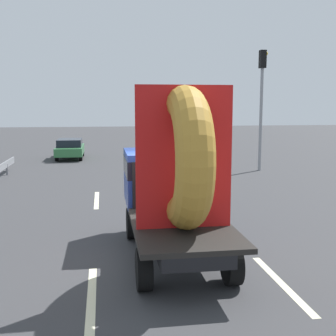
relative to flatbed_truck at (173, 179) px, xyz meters
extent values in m
plane|color=#38383A|center=(-0.27, 0.10, -1.77)|extent=(120.00, 120.00, 0.00)
cylinder|color=black|center=(-0.85, 1.36, -1.37)|extent=(0.28, 0.80, 0.80)
cylinder|color=black|center=(0.85, 1.36, -1.37)|extent=(0.28, 0.80, 0.80)
cylinder|color=black|center=(-0.85, -1.86, -1.37)|extent=(0.28, 0.80, 0.80)
cylinder|color=black|center=(0.85, -1.86, -1.37)|extent=(0.28, 0.80, 0.80)
cube|color=black|center=(0.00, -0.26, -0.96)|extent=(1.30, 5.15, 0.25)
cube|color=navy|center=(0.00, 1.36, -0.16)|extent=(2.00, 1.91, 1.35)
cube|color=black|center=(0.00, 1.31, 0.13)|extent=(2.02, 1.82, 0.44)
cube|color=black|center=(0.00, -1.22, -0.79)|extent=(2.00, 3.23, 0.10)
cube|color=black|center=(0.00, 0.35, -0.19)|extent=(1.80, 0.08, 1.10)
torus|color=#B7842D|center=(0.00, -1.37, 0.66)|extent=(0.71, 2.80, 2.80)
cube|color=red|center=(0.00, -1.37, 0.66)|extent=(1.90, 0.03, 2.80)
cylinder|color=black|center=(-4.37, 20.12, -1.47)|extent=(0.20, 0.59, 0.59)
cylinder|color=black|center=(-2.92, 20.12, -1.47)|extent=(0.20, 0.59, 0.59)
cylinder|color=black|center=(-4.37, 17.63, -1.47)|extent=(0.20, 0.59, 0.59)
cylinder|color=black|center=(-2.92, 17.63, -1.47)|extent=(0.20, 0.59, 0.59)
cube|color=#33723F|center=(-3.65, 18.87, -1.22)|extent=(1.67, 3.89, 0.51)
cube|color=black|center=(-3.65, 18.78, -0.73)|extent=(1.50, 2.18, 0.46)
cylinder|color=gray|center=(6.63, 12.14, 0.88)|extent=(0.16, 0.16, 5.31)
cube|color=black|center=(6.63, 12.14, 3.99)|extent=(0.30, 0.36, 0.90)
sphere|color=yellow|center=(6.80, 12.14, 4.27)|extent=(0.20, 0.20, 0.20)
cylinder|color=slate|center=(-6.27, 12.54, -1.49)|extent=(0.10, 0.10, 0.55)
cube|color=beige|center=(-1.82, -2.12, -1.77)|extent=(0.16, 2.92, 0.01)
cube|color=beige|center=(-1.82, 6.13, -1.77)|extent=(0.16, 2.92, 0.01)
cube|color=beige|center=(1.82, -1.98, -1.77)|extent=(0.16, 2.86, 0.01)
cube|color=beige|center=(1.82, 5.94, -1.77)|extent=(0.16, 2.41, 0.01)
camera|label=1|loc=(-1.57, -9.59, 1.68)|focal=46.36mm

